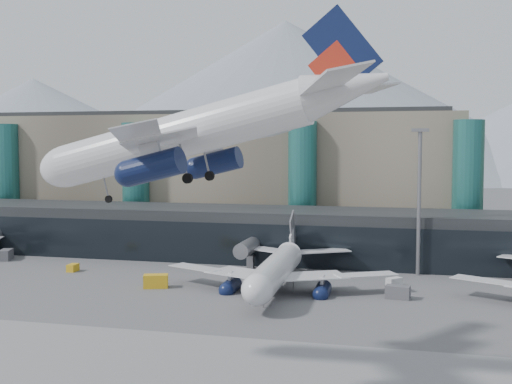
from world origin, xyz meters
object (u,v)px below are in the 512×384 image
at_px(veh_g, 270,282).
at_px(veh_h, 156,281).
at_px(hero_jet, 212,118).
at_px(veh_b, 73,268).
at_px(lightmast_mid, 419,193).
at_px(jet_parked_mid, 280,258).
at_px(veh_c, 398,292).
at_px(veh_f, 6,255).
at_px(veh_d, 394,282).

bearing_deg(veh_g, veh_h, -93.77).
height_order(hero_jet, veh_b, hero_jet).
height_order(lightmast_mid, veh_b, lightmast_mid).
bearing_deg(jet_parked_mid, veh_c, -101.97).
bearing_deg(veh_f, veh_g, -118.66).
xyz_separation_m(veh_c, veh_g, (-20.26, 4.08, -0.34)).
height_order(veh_b, veh_d, veh_d).
xyz_separation_m(hero_jet, veh_b, (-41.84, 47.97, -24.39)).
bearing_deg(veh_f, jet_parked_mid, -119.11).
bearing_deg(veh_h, veh_g, -0.77).
distance_m(lightmast_mid, veh_b, 62.96).
xyz_separation_m(veh_f, veh_g, (55.98, -10.27, -0.41)).
relative_size(jet_parked_mid, veh_g, 17.74).
bearing_deg(lightmast_mid, veh_b, -169.14).
distance_m(hero_jet, veh_h, 50.94).
xyz_separation_m(jet_parked_mid, veh_b, (-38.88, 3.85, -4.05)).
distance_m(jet_parked_mid, veh_d, 18.85).
relative_size(veh_d, veh_h, 0.65).
relative_size(veh_b, veh_c, 0.66).
relative_size(jet_parked_mid, veh_b, 16.74).
distance_m(lightmast_mid, veh_h, 47.37).
xyz_separation_m(jet_parked_mid, veh_g, (-1.74, 0.78, -4.08)).
xyz_separation_m(lightmast_mid, veh_b, (-60.34, -11.57, -13.75)).
bearing_deg(veh_d, veh_g, 145.98).
distance_m(jet_parked_mid, veh_g, 4.51).
bearing_deg(veh_h, hero_jet, -79.69).
xyz_separation_m(veh_c, veh_d, (-0.80, 8.32, -0.26)).
relative_size(hero_jet, veh_g, 16.47).
xyz_separation_m(jet_parked_mid, veh_c, (18.52, -3.29, -3.74)).
xyz_separation_m(veh_f, veh_h, (38.58, -16.05, 0.02)).
height_order(lightmast_mid, veh_f, lightmast_mid).
height_order(veh_g, veh_h, veh_h).
bearing_deg(hero_jet, veh_h, 124.45).
relative_size(jet_parked_mid, veh_h, 10.09).
xyz_separation_m(lightmast_mid, veh_d, (-3.74, -10.41, -13.70)).
bearing_deg(veh_b, veh_g, -95.21).
relative_size(hero_jet, veh_c, 10.21).
bearing_deg(lightmast_mid, veh_c, -98.94).
bearing_deg(lightmast_mid, jet_parked_mid, -144.29).
bearing_deg(veh_c, hero_jet, -102.89).
bearing_deg(veh_g, veh_c, 56.47).
distance_m(lightmast_mid, veh_d, 17.61).
height_order(hero_jet, veh_h, hero_jet).
bearing_deg(veh_d, veh_b, 134.89).
distance_m(veh_d, veh_f, 75.68).
height_order(veh_c, veh_d, veh_c).
bearing_deg(veh_f, veh_b, -129.18).
bearing_deg(jet_parked_mid, veh_f, 77.28).
distance_m(veh_c, veh_h, 37.69).
relative_size(veh_c, veh_d, 1.41).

